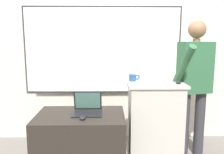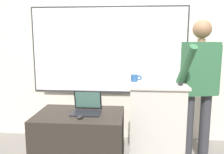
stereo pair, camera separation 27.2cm
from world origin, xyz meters
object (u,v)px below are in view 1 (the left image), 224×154
Objects in this scene: wireless_keyboard at (155,83)px; computer_mouse_by_keyboard at (178,82)px; side_desk at (81,144)px; person_presenter at (194,80)px; computer_mouse_by_laptop at (83,118)px; lectern_podium at (155,124)px; coffee_mug at (133,78)px; laptop at (87,107)px.

computer_mouse_by_keyboard reaches higher than wireless_keyboard.
wireless_keyboard is at bearing 10.24° from side_desk.
computer_mouse_by_keyboard is at bearing -151.75° from person_presenter.
computer_mouse_by_keyboard reaches higher than computer_mouse_by_laptop.
person_presenter reaches higher than side_desk.
wireless_keyboard is 4.07× the size of computer_mouse_by_laptop.
coffee_mug reaches higher than lectern_podium.
computer_mouse_by_keyboard is (0.25, -0.04, 0.52)m from lectern_podium.
computer_mouse_by_laptop is at bearing -98.38° from laptop.
computer_mouse_by_keyboard is 0.75× the size of coffee_mug.
side_desk is 1.00m from coffee_mug.
laptop is 0.80× the size of wireless_keyboard.
laptop reaches higher than side_desk.
lectern_podium is 0.94m from computer_mouse_by_laptop.
lectern_podium is 0.58m from computer_mouse_by_keyboard.
side_desk is (-0.88, -0.21, -0.16)m from lectern_podium.
coffee_mug is (-0.78, -0.04, 0.03)m from person_presenter.
laptop is 3.25× the size of computer_mouse_by_keyboard.
coffee_mug reaches higher than side_desk.
computer_mouse_by_keyboard reaches higher than side_desk.
coffee_mug reaches higher than wireless_keyboard.
computer_mouse_by_keyboard is at bearing -7.87° from lectern_podium.
computer_mouse_by_laptop is at bearing -138.01° from coffee_mug.
laptop is 2.44× the size of coffee_mug.
person_presenter is at bearing 22.25° from computer_mouse_by_laptop.
laptop is at bearing -150.97° from coffee_mug.
side_desk is 1.60m from person_presenter.
lectern_podium is at bearing 13.37° from side_desk.
laptop is at bearing -169.06° from lectern_podium.
person_presenter reaches higher than laptop.
person_presenter reaches higher than wireless_keyboard.
wireless_keyboard is (0.86, 0.15, 0.67)m from side_desk.
wireless_keyboard is at bearing -40.20° from coffee_mug.
laptop is (-1.33, -0.34, -0.25)m from person_presenter.
lectern_podium is 0.51m from wireless_keyboard.
wireless_keyboard reaches higher than lectern_podium.
person_presenter is at bearing 19.41° from lectern_podium.
person_presenter reaches higher than computer_mouse_by_keyboard.
computer_mouse_by_keyboard is at bearing 17.17° from computer_mouse_by_laptop.
laptop is 0.83m from wireless_keyboard.
lectern_podium is 10.08× the size of computer_mouse_by_keyboard.
lectern_podium is 0.86m from laptop.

